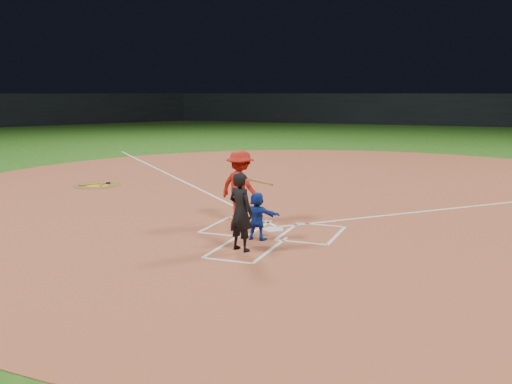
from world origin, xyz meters
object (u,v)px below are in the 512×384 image
(on_deck_circle, at_px, (97,185))
(batter_at_plate, at_px, (240,187))
(umpire, at_px, (241,212))
(home_plate, at_px, (273,229))
(catcher, at_px, (257,216))

(on_deck_circle, xyz_separation_m, batter_at_plate, (7.18, -3.70, 0.94))
(on_deck_circle, bearing_deg, umpire, -36.60)
(on_deck_circle, distance_m, batter_at_plate, 8.13)
(home_plate, bearing_deg, batter_at_plate, -20.58)
(home_plate, height_order, umpire, umpire)
(umpire, xyz_separation_m, batter_at_plate, (-0.99, 2.37, 0.10))
(on_deck_circle, relative_size, batter_at_plate, 0.90)
(on_deck_circle, distance_m, catcher, 9.66)
(home_plate, bearing_deg, catcher, 88.28)
(on_deck_circle, bearing_deg, catcher, -32.01)
(on_deck_circle, height_order, umpire, umpire)
(home_plate, distance_m, umpire, 2.16)
(home_plate, height_order, catcher, catcher)
(catcher, bearing_deg, batter_at_plate, -53.02)
(home_plate, relative_size, batter_at_plate, 0.32)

